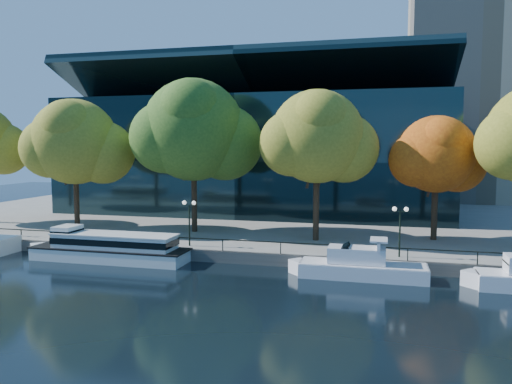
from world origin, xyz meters
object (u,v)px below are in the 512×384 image
(tour_boat, at_px, (106,246))
(tree_3, at_px, (319,139))
(lamp_1, at_px, (189,212))
(tree_2, at_px, (195,132))
(cruiser_near, at_px, (357,265))
(tree_4, at_px, (438,156))
(tree_1, at_px, (76,144))
(lamp_2, at_px, (400,220))

(tour_boat, xyz_separation_m, tree_3, (17.13, 8.50, 9.29))
(lamp_1, bearing_deg, tree_2, 106.54)
(cruiser_near, distance_m, lamp_1, 15.49)
(tour_boat, relative_size, tree_4, 1.30)
(tree_1, xyz_separation_m, tree_2, (12.93, 1.33, 1.16))
(tree_1, bearing_deg, tree_2, 5.89)
(tree_3, height_order, lamp_2, tree_3)
(tree_2, bearing_deg, tree_3, -7.37)
(tree_2, bearing_deg, tree_4, 3.24)
(tree_2, height_order, lamp_1, tree_2)
(tree_4, height_order, lamp_1, tree_4)
(cruiser_near, relative_size, tree_4, 0.89)
(tree_2, bearing_deg, cruiser_near, -31.91)
(tree_2, distance_m, tree_4, 23.67)
(tree_1, height_order, tree_2, tree_2)
(cruiser_near, relative_size, tree_1, 0.75)
(tree_2, xyz_separation_m, tree_3, (12.78, -1.65, -0.72))
(cruiser_near, xyz_separation_m, tree_4, (6.64, 11.85, 7.97))
(tree_1, relative_size, tree_2, 0.88)
(tree_2, distance_m, lamp_1, 10.33)
(tree_2, distance_m, tree_3, 12.90)
(tree_4, bearing_deg, tree_1, -175.82)
(lamp_1, distance_m, lamp_2, 17.91)
(tree_4, bearing_deg, tree_3, -164.48)
(tour_boat, height_order, tree_4, tree_4)
(tree_4, xyz_separation_m, lamp_2, (-3.52, -8.38, -4.92))
(tree_2, relative_size, tree_3, 1.12)
(cruiser_near, bearing_deg, tour_boat, 179.03)
(cruiser_near, distance_m, tree_2, 22.40)
(tree_1, relative_size, tree_4, 1.18)
(tour_boat, distance_m, tree_2, 14.91)
(tour_boat, height_order, lamp_1, lamp_1)
(lamp_2, bearing_deg, tree_1, 170.15)
(tree_1, bearing_deg, tree_4, 4.18)
(tree_1, bearing_deg, lamp_1, -20.83)
(tree_2, distance_m, lamp_2, 22.42)
(tour_boat, xyz_separation_m, lamp_2, (24.36, 3.10, 2.76))
(tour_boat, height_order, tree_3, tree_3)
(tree_4, distance_m, lamp_2, 10.34)
(tree_3, relative_size, lamp_1, 3.48)
(tree_1, distance_m, lamp_2, 33.98)
(tree_3, height_order, tree_4, tree_3)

